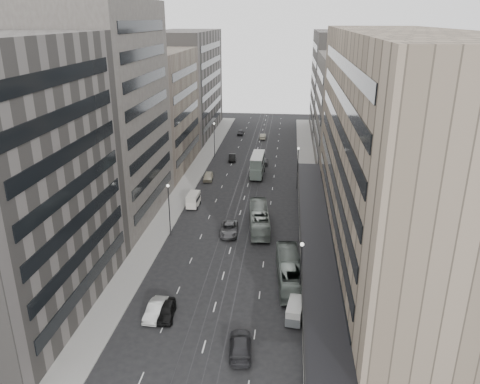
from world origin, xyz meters
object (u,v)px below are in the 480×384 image
at_px(vw_microbus, 295,310).
at_px(sedan_0, 166,311).
at_px(bus_far, 259,219).
at_px(sedan_2, 229,229).
at_px(double_decker, 258,165).
at_px(panel_van, 193,200).
at_px(sedan_1, 156,310).
at_px(bus_near, 289,271).

distance_m(vw_microbus, sedan_0, 14.31).
relative_size(bus_far, sedan_2, 2.10).
xyz_separation_m(double_decker, panel_van, (-9.97, -18.24, -1.12)).
xyz_separation_m(panel_van, sedan_1, (2.17, -31.93, -0.62)).
bearing_deg(bus_far, double_decker, -91.32).
relative_size(panel_van, sedan_0, 0.89).
bearing_deg(sedan_0, vw_microbus, -1.30).
distance_m(bus_near, vw_microbus, 7.73).
relative_size(bus_far, panel_van, 2.97).
relative_size(bus_near, sedan_1, 2.50).
bearing_deg(panel_van, double_decker, 62.53).
xyz_separation_m(sedan_1, sedan_2, (5.46, 21.82, 0.02)).
height_order(bus_near, sedan_2, bus_near).
height_order(bus_near, vw_microbus, bus_near).
xyz_separation_m(bus_near, panel_van, (-16.97, 23.33, -0.25)).
bearing_deg(vw_microbus, double_decker, 106.62).
bearing_deg(double_decker, sedan_1, -97.77).
bearing_deg(double_decker, panel_van, -117.59).
height_order(panel_van, sedan_1, panel_van).
height_order(bus_far, sedan_2, bus_far).
xyz_separation_m(double_decker, sedan_2, (-2.34, -28.35, -1.72)).
bearing_deg(bus_near, vw_microbus, 90.60).
distance_m(bus_far, sedan_2, 5.20).
distance_m(bus_near, double_decker, 42.17).
bearing_deg(panel_van, bus_near, -52.77).
relative_size(panel_van, sedan_1, 0.86).
height_order(bus_far, sedan_0, bus_far).
bearing_deg(sedan_1, sedan_0, -0.28).
relative_size(double_decker, panel_van, 2.11).
height_order(double_decker, sedan_0, double_decker).
xyz_separation_m(bus_far, vw_microbus, (5.55, -23.37, -0.51)).
distance_m(bus_near, panel_van, 28.85).
bearing_deg(sedan_0, sedan_1, 171.43).
xyz_separation_m(vw_microbus, sedan_2, (-10.04, 20.91, -0.38)).
bearing_deg(bus_near, panel_van, -58.57).
distance_m(bus_near, sedan_1, 17.14).
bearing_deg(vw_microbus, sedan_1, -168.90).
height_order(double_decker, sedan_2, double_decker).
relative_size(bus_near, double_decker, 1.38).
relative_size(bus_far, double_decker, 1.41).
xyz_separation_m(bus_near, double_decker, (-7.00, 41.58, 0.87)).
xyz_separation_m(sedan_0, sedan_2, (4.23, 21.89, 0.02)).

